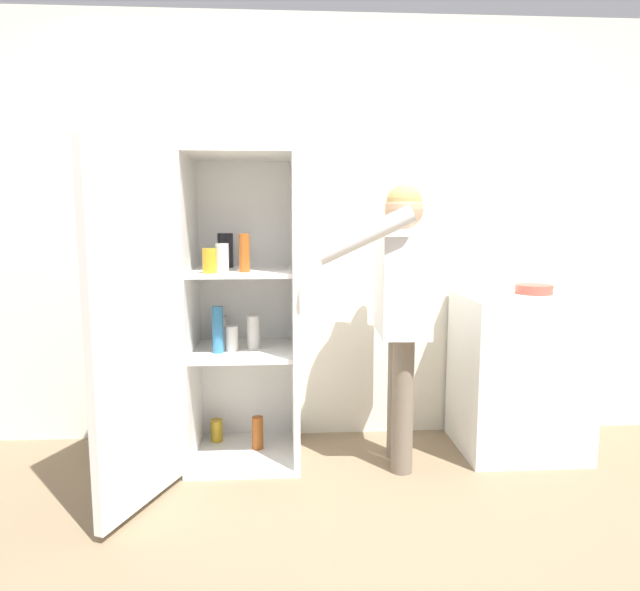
{
  "coord_description": "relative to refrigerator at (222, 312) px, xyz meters",
  "views": [
    {
      "loc": [
        -0.15,
        -2.53,
        1.38
      ],
      "look_at": [
        0.06,
        0.63,
        0.93
      ],
      "focal_mm": 32.0,
      "sensor_mm": 36.0,
      "label": 1
    }
  ],
  "objects": [
    {
      "name": "wall_back",
      "position": [
        0.48,
        0.43,
        0.42
      ],
      "size": [
        7.0,
        0.06,
        2.55
      ],
      "color": "silver",
      "rests_on": "ground_plane"
    },
    {
      "name": "ground_plane",
      "position": [
        0.48,
        -0.55,
        -0.86
      ],
      "size": [
        12.0,
        12.0,
        0.0
      ],
      "primitive_type": "plane",
      "color": "#7A664C"
    },
    {
      "name": "bowl",
      "position": [
        1.8,
        0.16,
        0.09
      ],
      "size": [
        0.21,
        0.21,
        0.05
      ],
      "color": "#B24738",
      "rests_on": "counter"
    },
    {
      "name": "person",
      "position": [
        0.96,
        -0.08,
        0.1
      ],
      "size": [
        0.62,
        0.6,
        1.54
      ],
      "color": "#726656",
      "rests_on": "ground_plane"
    },
    {
      "name": "counter",
      "position": [
        1.7,
        0.08,
        -0.4
      ],
      "size": [
        0.68,
        0.6,
        0.92
      ],
      "color": "white",
      "rests_on": "ground_plane"
    },
    {
      "name": "refrigerator",
      "position": [
        0.0,
        0.0,
        0.0
      ],
      "size": [
        0.89,
        1.18,
        1.73
      ],
      "color": "white",
      "rests_on": "ground_plane"
    }
  ]
}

